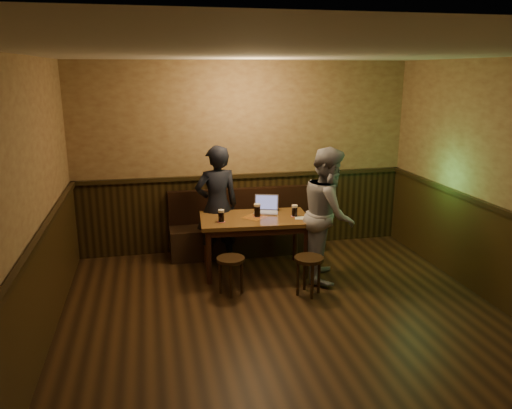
{
  "coord_description": "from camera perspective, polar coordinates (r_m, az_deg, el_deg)",
  "views": [
    {
      "loc": [
        -1.39,
        -4.23,
        2.66
      ],
      "look_at": [
        -0.06,
        1.89,
        0.97
      ],
      "focal_mm": 35.0,
      "sensor_mm": 36.0,
      "label": 1
    }
  ],
  "objects": [
    {
      "name": "pint_right",
      "position": [
        6.67,
        4.43,
        -0.7
      ],
      "size": [
        0.1,
        0.1,
        0.16
      ],
      "color": "#A7142A",
      "rests_on": "pub_table"
    },
    {
      "name": "person_grey",
      "position": [
        6.49,
        8.28,
        -1.08
      ],
      "size": [
        0.9,
        1.01,
        1.73
      ],
      "primitive_type": "imported",
      "rotation": [
        0.0,
        0.0,
        1.24
      ],
      "color": "gray",
      "rests_on": "ground"
    },
    {
      "name": "pub_table",
      "position": [
        6.67,
        -0.16,
        -2.29
      ],
      "size": [
        1.49,
        0.92,
        0.77
      ],
      "rotation": [
        0.0,
        0.0,
        -0.07
      ],
      "color": "brown",
      "rests_on": "ground"
    },
    {
      "name": "stool_right",
      "position": [
        6.11,
        6.06,
        -6.86
      ],
      "size": [
        0.37,
        0.37,
        0.48
      ],
      "rotation": [
        0.0,
        0.0,
        0.03
      ],
      "color": "black",
      "rests_on": "ground"
    },
    {
      "name": "pint_left",
      "position": [
        6.43,
        -4.0,
        -1.29
      ],
      "size": [
        0.1,
        0.1,
        0.16
      ],
      "color": "#A7142A",
      "rests_on": "pub_table"
    },
    {
      "name": "laptop",
      "position": [
        6.86,
        1.17,
        -0.39
      ],
      "size": [
        0.39,
        0.35,
        0.23
      ],
      "rotation": [
        0.0,
        0.0,
        -0.31
      ],
      "color": "silver",
      "rests_on": "pub_table"
    },
    {
      "name": "bench",
      "position": [
        7.48,
        -1.37,
        -3.2
      ],
      "size": [
        2.2,
        0.5,
        0.95
      ],
      "color": "black",
      "rests_on": "ground"
    },
    {
      "name": "stool_left",
      "position": [
        6.11,
        -2.9,
        -6.91
      ],
      "size": [
        0.4,
        0.4,
        0.47
      ],
      "rotation": [
        0.0,
        0.0,
        -0.17
      ],
      "color": "black",
      "rests_on": "ground"
    },
    {
      "name": "person_suit",
      "position": [
        6.92,
        -4.48,
        -0.16
      ],
      "size": [
        0.67,
        0.5,
        1.69
      ],
      "primitive_type": "imported",
      "rotation": [
        0.0,
        0.0,
        3.3
      ],
      "color": "black",
      "rests_on": "ground"
    },
    {
      "name": "menu",
      "position": [
        6.63,
        5.44,
        -1.54
      ],
      "size": [
        0.25,
        0.21,
        0.0
      ],
      "primitive_type": "cube",
      "rotation": [
        0.0,
        0.0,
        -0.28
      ],
      "color": "silver",
      "rests_on": "pub_table"
    },
    {
      "name": "room",
      "position": [
        4.88,
        4.9,
        -2.35
      ],
      "size": [
        5.04,
        6.04,
        2.84
      ],
      "color": "black",
      "rests_on": "ground"
    },
    {
      "name": "pint_mid",
      "position": [
        6.64,
        0.15,
        -0.66
      ],
      "size": [
        0.11,
        0.11,
        0.18
      ],
      "color": "#A7142A",
      "rests_on": "pub_table"
    }
  ]
}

